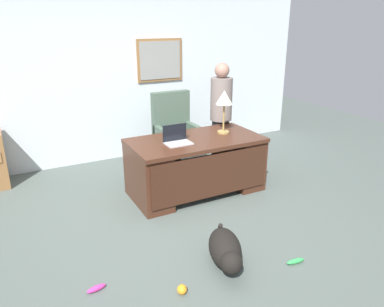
{
  "coord_description": "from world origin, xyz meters",
  "views": [
    {
      "loc": [
        -1.61,
        -3.21,
        2.19
      ],
      "look_at": [
        0.24,
        0.3,
        0.75
      ],
      "focal_mm": 34.76,
      "sensor_mm": 36.0,
      "label": 1
    }
  ],
  "objects_px": {
    "dog_toy_bone": "(96,288)",
    "dog_toy_plush": "(295,261)",
    "desk": "(197,164)",
    "desk_lamp": "(224,100)",
    "dog_toy_ball": "(182,289)",
    "person_standing": "(221,116)",
    "laptop": "(177,139)",
    "armchair": "(175,136)",
    "dog_lying": "(226,250)"
  },
  "relations": [
    {
      "from": "dog_toy_bone",
      "to": "dog_toy_plush",
      "type": "height_order",
      "value": "same"
    },
    {
      "from": "dog_toy_bone",
      "to": "dog_toy_plush",
      "type": "distance_m",
      "value": 1.84
    },
    {
      "from": "laptop",
      "to": "dog_toy_plush",
      "type": "bearing_deg",
      "value": -78.0
    },
    {
      "from": "laptop",
      "to": "dog_toy_ball",
      "type": "relative_size",
      "value": 3.77
    },
    {
      "from": "dog_toy_ball",
      "to": "dog_toy_plush",
      "type": "height_order",
      "value": "dog_toy_ball"
    },
    {
      "from": "desk",
      "to": "desk_lamp",
      "type": "height_order",
      "value": "desk_lamp"
    },
    {
      "from": "person_standing",
      "to": "laptop",
      "type": "bearing_deg",
      "value": -148.9
    },
    {
      "from": "dog_toy_ball",
      "to": "dog_toy_plush",
      "type": "distance_m",
      "value": 1.15
    },
    {
      "from": "dog_toy_bone",
      "to": "desk_lamp",
      "type": "bearing_deg",
      "value": 33.08
    },
    {
      "from": "person_standing",
      "to": "dog_toy_plush",
      "type": "height_order",
      "value": "person_standing"
    },
    {
      "from": "desk",
      "to": "person_standing",
      "type": "height_order",
      "value": "person_standing"
    },
    {
      "from": "desk_lamp",
      "to": "armchair",
      "type": "bearing_deg",
      "value": 109.68
    },
    {
      "from": "armchair",
      "to": "dog_toy_plush",
      "type": "distance_m",
      "value": 2.8
    },
    {
      "from": "armchair",
      "to": "dog_toy_ball",
      "type": "xyz_separation_m",
      "value": [
        -1.19,
        -2.63,
        -0.47
      ]
    },
    {
      "from": "person_standing",
      "to": "dog_toy_bone",
      "type": "xyz_separation_m",
      "value": [
        -2.42,
        -1.91,
        -0.8
      ]
    },
    {
      "from": "desk_lamp",
      "to": "dog_toy_plush",
      "type": "height_order",
      "value": "desk_lamp"
    },
    {
      "from": "desk_lamp",
      "to": "dog_toy_ball",
      "type": "distance_m",
      "value": 2.58
    },
    {
      "from": "dog_toy_plush",
      "to": "dog_toy_ball",
      "type": "bearing_deg",
      "value": 173.36
    },
    {
      "from": "dog_lying",
      "to": "dog_toy_plush",
      "type": "height_order",
      "value": "dog_lying"
    },
    {
      "from": "armchair",
      "to": "desk_lamp",
      "type": "height_order",
      "value": "desk_lamp"
    },
    {
      "from": "person_standing",
      "to": "dog_toy_plush",
      "type": "relative_size",
      "value": 8.32
    },
    {
      "from": "armchair",
      "to": "dog_toy_bone",
      "type": "relative_size",
      "value": 6.88
    },
    {
      "from": "desk_lamp",
      "to": "dog_toy_bone",
      "type": "height_order",
      "value": "desk_lamp"
    },
    {
      "from": "desk",
      "to": "dog_toy_bone",
      "type": "height_order",
      "value": "desk"
    },
    {
      "from": "armchair",
      "to": "person_standing",
      "type": "bearing_deg",
      "value": -30.27
    },
    {
      "from": "armchair",
      "to": "dog_toy_bone",
      "type": "height_order",
      "value": "armchair"
    },
    {
      "from": "laptop",
      "to": "dog_toy_plush",
      "type": "relative_size",
      "value": 1.66
    },
    {
      "from": "person_standing",
      "to": "dog_toy_ball",
      "type": "xyz_separation_m",
      "value": [
        -1.78,
        -2.28,
        -0.78
      ]
    },
    {
      "from": "dog_lying",
      "to": "dog_toy_plush",
      "type": "xyz_separation_m",
      "value": [
        0.6,
        -0.31,
        -0.13
      ]
    },
    {
      "from": "armchair",
      "to": "laptop",
      "type": "bearing_deg",
      "value": -114.24
    },
    {
      "from": "desk",
      "to": "armchair",
      "type": "height_order",
      "value": "armchair"
    },
    {
      "from": "person_standing",
      "to": "dog_toy_bone",
      "type": "height_order",
      "value": "person_standing"
    },
    {
      "from": "laptop",
      "to": "desk_lamp",
      "type": "relative_size",
      "value": 0.56
    },
    {
      "from": "desk",
      "to": "dog_toy_ball",
      "type": "xyz_separation_m",
      "value": [
        -1.05,
        -1.68,
        -0.36
      ]
    },
    {
      "from": "dog_toy_ball",
      "to": "dog_toy_bone",
      "type": "xyz_separation_m",
      "value": [
        -0.63,
        0.37,
        -0.02
      ]
    },
    {
      "from": "desk",
      "to": "desk_lamp",
      "type": "bearing_deg",
      "value": 10.49
    },
    {
      "from": "armchair",
      "to": "person_standing",
      "type": "height_order",
      "value": "person_standing"
    },
    {
      "from": "dog_lying",
      "to": "desk_lamp",
      "type": "relative_size",
      "value": 1.22
    },
    {
      "from": "person_standing",
      "to": "dog_toy_ball",
      "type": "distance_m",
      "value": 3.0
    },
    {
      "from": "dog_toy_plush",
      "to": "desk_lamp",
      "type": "bearing_deg",
      "value": 79.17
    },
    {
      "from": "dog_lying",
      "to": "laptop",
      "type": "relative_size",
      "value": 2.19
    },
    {
      "from": "desk",
      "to": "desk_lamp",
      "type": "distance_m",
      "value": 0.91
    },
    {
      "from": "dog_toy_bone",
      "to": "dog_toy_plush",
      "type": "bearing_deg",
      "value": -15.9
    },
    {
      "from": "person_standing",
      "to": "dog_lying",
      "type": "distance_m",
      "value": 2.53
    },
    {
      "from": "laptop",
      "to": "desk_lamp",
      "type": "distance_m",
      "value": 0.85
    },
    {
      "from": "desk_lamp",
      "to": "person_standing",
      "type": "bearing_deg",
      "value": 61.38
    },
    {
      "from": "person_standing",
      "to": "dog_toy_bone",
      "type": "bearing_deg",
      "value": -141.7
    },
    {
      "from": "person_standing",
      "to": "dog_toy_bone",
      "type": "relative_size",
      "value": 9.48
    },
    {
      "from": "laptop",
      "to": "desk_lamp",
      "type": "bearing_deg",
      "value": 7.71
    },
    {
      "from": "armchair",
      "to": "dog_toy_plush",
      "type": "bearing_deg",
      "value": -91.1
    }
  ]
}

